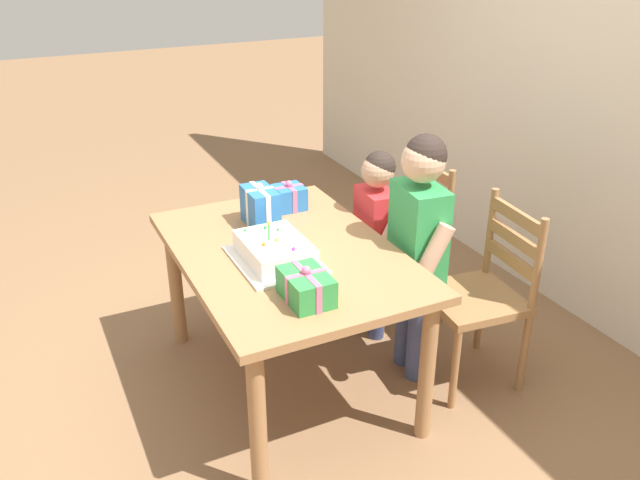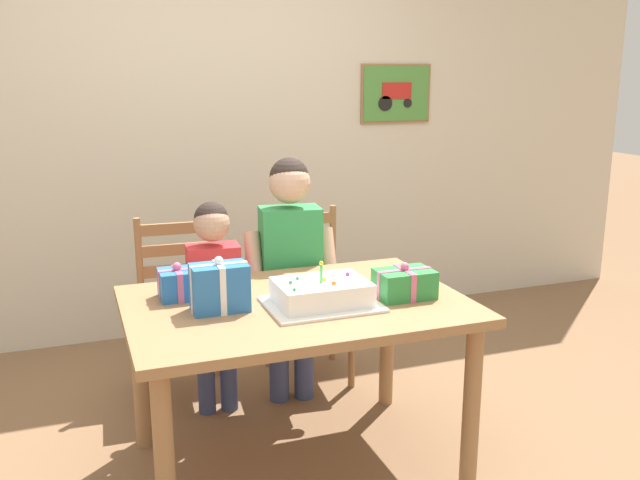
% 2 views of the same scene
% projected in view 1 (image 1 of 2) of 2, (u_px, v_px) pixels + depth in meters
% --- Properties ---
extents(ground_plane, '(20.00, 20.00, 0.00)m').
position_uv_depth(ground_plane, '(289.00, 382.00, 3.31)').
color(ground_plane, '#846042').
extents(back_wall, '(6.40, 0.11, 2.60)m').
position_uv_depth(back_wall, '(600.00, 87.00, 3.45)').
color(back_wall, beige).
rests_on(back_wall, ground).
extents(dining_table, '(1.36, 0.93, 0.74)m').
position_uv_depth(dining_table, '(287.00, 269.00, 3.03)').
color(dining_table, '#9E7047').
rests_on(dining_table, ground).
extents(birthday_cake, '(0.44, 0.34, 0.19)m').
position_uv_depth(birthday_cake, '(275.00, 251.00, 2.87)').
color(birthday_cake, white).
rests_on(birthday_cake, dining_table).
extents(gift_box_red_large, '(0.22, 0.14, 0.22)m').
position_uv_depth(gift_box_red_large, '(260.00, 207.00, 3.20)').
color(gift_box_red_large, '#286BB7').
rests_on(gift_box_red_large, dining_table).
extents(gift_box_beside_cake, '(0.24, 0.17, 0.15)m').
position_uv_depth(gift_box_beside_cake, '(306.00, 287.00, 2.57)').
color(gift_box_beside_cake, '#2D8E42').
rests_on(gift_box_beside_cake, dining_table).
extents(gift_box_corner_small, '(0.16, 0.15, 0.15)m').
position_uv_depth(gift_box_corner_small, '(289.00, 197.00, 3.41)').
color(gift_box_corner_small, '#286BB7').
rests_on(gift_box_corner_small, dining_table).
extents(chair_left, '(0.44, 0.44, 0.92)m').
position_uv_depth(chair_left, '(405.00, 239.00, 3.72)').
color(chair_left, '#996B42').
rests_on(chair_left, ground).
extents(chair_right, '(0.46, 0.46, 0.92)m').
position_uv_depth(chair_right, '(481.00, 294.00, 3.17)').
color(chair_right, '#996B42').
rests_on(chair_right, ground).
extents(child_older, '(0.47, 0.28, 1.25)m').
position_uv_depth(child_older, '(418.00, 236.00, 3.08)').
color(child_older, '#38426B').
rests_on(child_older, ground).
extents(child_younger, '(0.39, 0.23, 1.06)m').
position_uv_depth(child_younger, '(375.00, 228.00, 3.45)').
color(child_younger, '#38426B').
rests_on(child_younger, ground).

